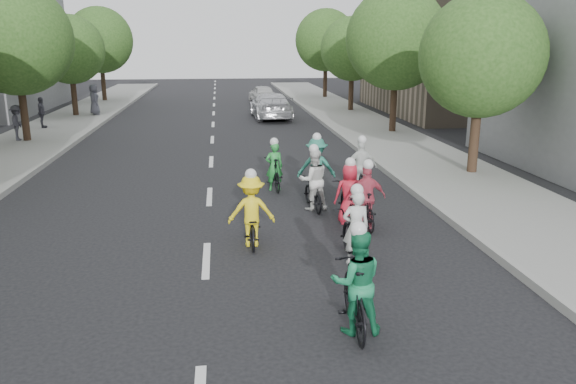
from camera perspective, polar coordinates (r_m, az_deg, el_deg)
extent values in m
plane|color=black|center=(11.90, -8.30, -6.86)|extent=(120.00, 120.00, 0.00)
cube|color=#999993|center=(22.43, -23.47, 2.68)|extent=(0.18, 80.00, 0.18)
cube|color=gray|center=(22.81, 12.75, 3.71)|extent=(4.00, 80.00, 0.15)
cube|color=#999993|center=(22.23, 8.00, 3.69)|extent=(0.18, 80.00, 0.18)
cube|color=gray|center=(38.38, 17.59, 13.75)|extent=(10.00, 14.00, 8.00)
cylinder|color=black|center=(27.61, -25.20, 7.03)|extent=(0.32, 0.32, 2.48)
sphere|color=#274F1A|center=(27.43, -25.97, 13.82)|extent=(4.80, 4.80, 4.80)
cylinder|color=black|center=(36.23, -20.87, 8.88)|extent=(0.32, 0.32, 2.27)
sphere|color=#274F1A|center=(36.09, -21.30, 13.35)|extent=(4.00, 4.00, 4.00)
cylinder|color=black|center=(44.99, -18.23, 10.26)|extent=(0.32, 0.32, 2.48)
sphere|color=#274F1A|center=(44.88, -18.58, 14.43)|extent=(4.80, 4.80, 4.80)
cylinder|color=black|center=(19.83, 18.37, 4.78)|extent=(0.32, 0.32, 2.27)
sphere|color=#274F1A|center=(19.57, 19.07, 12.97)|extent=(4.00, 4.00, 4.00)
cylinder|color=black|center=(28.13, 10.64, 8.32)|extent=(0.32, 0.32, 2.48)
sphere|color=#274F1A|center=(27.96, 10.97, 15.01)|extent=(4.80, 4.80, 4.80)
cylinder|color=black|center=(36.78, 6.41, 9.84)|extent=(0.32, 0.32, 2.27)
sphere|color=#274F1A|center=(36.64, 6.54, 14.26)|extent=(4.00, 4.00, 4.00)
cylinder|color=black|center=(45.55, 3.79, 11.01)|extent=(0.32, 0.32, 2.48)
sphere|color=#274F1A|center=(45.44, 3.86, 15.14)|extent=(4.80, 4.80, 4.80)
imported|color=black|center=(11.62, 6.75, -4.68)|extent=(0.71, 1.94, 1.01)
imported|color=silver|center=(11.45, 6.91, -3.62)|extent=(0.57, 0.38, 1.53)
sphere|color=silver|center=(11.22, 7.03, 0.19)|extent=(0.26, 0.26, 0.26)
imported|color=black|center=(8.99, 6.78, -10.43)|extent=(0.64, 1.88, 1.11)
imported|color=#1D8353|center=(8.79, 6.99, -9.07)|extent=(0.85, 0.68, 1.67)
sphere|color=silver|center=(8.48, 7.17, -3.79)|extent=(0.26, 0.26, 0.26)
imported|color=black|center=(12.60, -3.74, -3.43)|extent=(0.58, 1.62, 0.85)
imported|color=yellow|center=(12.39, -3.74, -1.92)|extent=(1.04, 0.61, 1.60)
sphere|color=silver|center=(12.17, -3.80, 1.78)|extent=(0.26, 0.26, 0.26)
imported|color=black|center=(13.80, 7.87, -1.70)|extent=(0.47, 1.56, 0.93)
imported|color=#CF495E|center=(13.62, 8.02, -0.54)|extent=(0.93, 0.40, 1.57)
sphere|color=silver|center=(13.43, 8.14, 2.77)|extent=(0.26, 0.26, 0.26)
imported|color=black|center=(14.13, 6.15, -1.15)|extent=(0.67, 1.87, 0.98)
imported|color=red|center=(13.96, 6.27, -0.17)|extent=(0.75, 0.50, 1.53)
sphere|color=silver|center=(13.78, 6.37, 2.98)|extent=(0.26, 0.26, 0.26)
imported|color=black|center=(17.21, -1.43, 1.92)|extent=(0.65, 1.72, 1.01)
imported|color=green|center=(17.06, -1.40, 2.60)|extent=(0.57, 0.41, 1.47)
sphere|color=silver|center=(16.91, -1.42, 5.10)|extent=(0.26, 0.26, 0.26)
imported|color=black|center=(15.25, 2.52, -0.13)|extent=(0.72, 1.66, 0.85)
imported|color=silver|center=(15.05, 2.60, 1.24)|extent=(0.86, 0.70, 1.64)
sphere|color=silver|center=(14.87, 2.64, 4.39)|extent=(0.26, 0.26, 0.26)
imported|color=black|center=(16.57, 2.83, 1.49)|extent=(0.77, 1.83, 1.06)
imported|color=#277660|center=(16.40, 2.91, 2.54)|extent=(1.20, 0.81, 1.73)
sphere|color=silver|center=(16.23, 2.95, 5.59)|extent=(0.26, 0.26, 0.26)
imported|color=black|center=(17.00, 7.32, 1.29)|extent=(0.57, 1.55, 0.81)
imported|color=white|center=(16.81, 7.45, 2.52)|extent=(0.95, 0.41, 1.60)
sphere|color=silver|center=(16.66, 7.54, 5.28)|extent=(0.26, 0.26, 0.26)
imported|color=silver|center=(33.45, -1.78, 8.75)|extent=(2.38, 5.30, 1.51)
imported|color=silver|center=(42.73, -2.66, 9.96)|extent=(2.00, 3.95, 1.29)
imported|color=#44434F|center=(27.75, -25.80, 6.36)|extent=(0.73, 1.09, 1.57)
imported|color=#4B4B57|center=(31.36, -23.74, 7.41)|extent=(0.59, 0.98, 1.56)
imported|color=#555563|center=(36.04, -19.09, 8.87)|extent=(0.82, 1.01, 1.80)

